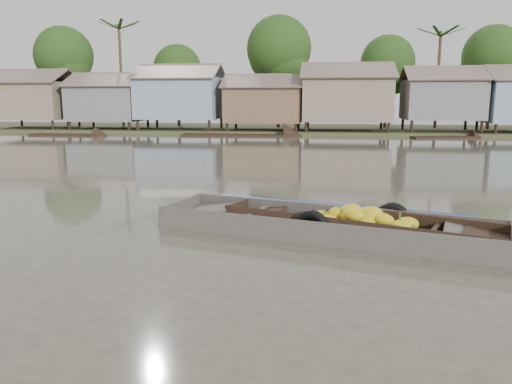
# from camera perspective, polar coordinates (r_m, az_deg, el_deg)

# --- Properties ---
(ground) EXTENTS (120.00, 120.00, 0.00)m
(ground) POSITION_cam_1_polar(r_m,az_deg,el_deg) (10.17, 3.29, -5.35)
(ground) COLOR #453F34
(ground) RESTS_ON ground
(riverbank) EXTENTS (120.00, 12.47, 10.22)m
(riverbank) POSITION_cam_1_polar(r_m,az_deg,el_deg) (41.67, 10.89, 11.00)
(riverbank) COLOR #384723
(riverbank) RESTS_ON ground
(banana_boat) EXTENTS (6.12, 3.58, 0.86)m
(banana_boat) POSITION_cam_1_polar(r_m,az_deg,el_deg) (10.66, 11.80, -3.82)
(banana_boat) COLOR black
(banana_boat) RESTS_ON ground
(viewer_boat) EXTENTS (7.42, 3.74, 0.58)m
(viewer_boat) POSITION_cam_1_polar(r_m,az_deg,el_deg) (10.63, 8.15, -4.43)
(viewer_boat) COLOR #433F39
(viewer_boat) RESTS_ON ground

